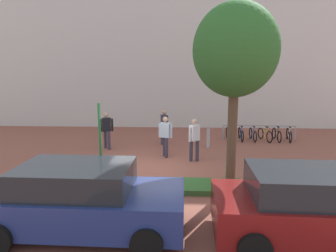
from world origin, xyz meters
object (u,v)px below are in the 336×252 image
bike_rack_cluster (259,134)px  person_suited_dark (107,128)px  person_suited_navy (164,125)px  parking_sign_post (100,134)px  car_navy_sedan (84,200)px  tree_sidewalk (235,51)px  person_shirt_white (194,137)px  bollard_steel (208,138)px  car_maroon_wagon (316,207)px  bike_at_sign (102,174)px  person_shirt_blue (165,134)px

bike_rack_cluster → person_suited_dark: 7.83m
person_suited_dark → person_suited_navy: bearing=22.5°
parking_sign_post → car_navy_sedan: 2.72m
tree_sidewalk → person_shirt_white: tree_sidewalk is taller
tree_sidewalk → parking_sign_post: (-3.94, 0.02, -2.38)m
bollard_steel → car_maroon_wagon: car_maroon_wagon is taller
tree_sidewalk → bike_at_sign: (-3.96, 0.20, -3.74)m
tree_sidewalk → bollard_steel: 6.25m
bollard_steel → car_navy_sedan: size_ratio=0.21×
parking_sign_post → bike_at_sign: parking_sign_post is taller
person_shirt_white → person_suited_dark: size_ratio=1.00×
car_maroon_wagon → bike_rack_cluster: bearing=82.2°
parking_sign_post → person_suited_navy: parking_sign_post is taller
bollard_steel → car_maroon_wagon: size_ratio=0.21×
tree_sidewalk → car_maroon_wagon: 4.45m
bike_at_sign → car_maroon_wagon: (5.27, -2.84, 0.41)m
parking_sign_post → person_shirt_white: 4.18m
bike_rack_cluster → person_shirt_white: 5.23m
person_suited_navy → car_navy_sedan: 8.29m
bike_rack_cluster → person_shirt_white: person_shirt_white is taller
person_suited_navy → person_suited_dark: bearing=-157.5°
person_suited_navy → person_shirt_blue: bearing=-85.6°
car_navy_sedan → tree_sidewalk: bearing=34.8°
person_suited_navy → person_shirt_blue: same height
bike_at_sign → person_shirt_blue: bearing=60.6°
person_suited_dark → bike_rack_cluster: bearing=15.4°
parking_sign_post → bollard_steel: parking_sign_post is taller
person_shirt_white → person_suited_dark: same height
bollard_steel → car_navy_sedan: bearing=-114.3°
bike_at_sign → bollard_steel: size_ratio=1.85×
bike_at_sign → person_shirt_blue: 3.75m
person_suited_dark → bike_at_sign: bearing=-77.5°
person_suited_dark → tree_sidewalk: bearing=-42.9°
bollard_steel → person_suited_dark: size_ratio=0.52×
person_shirt_white → person_shirt_blue: size_ratio=1.00×
person_shirt_blue → car_maroon_wagon: bearing=-60.3°
parking_sign_post → bollard_steel: (3.74, 5.06, -1.25)m
parking_sign_post → bike_rack_cluster: (6.52, 6.64, -1.36)m
tree_sidewalk → person_suited_navy: (-2.33, 5.68, -3.10)m
parking_sign_post → person_suited_navy: size_ratio=1.52×
bollard_steel → person_suited_dark: person_suited_dark is taller
bollard_steel → person_suited_navy: person_suited_navy is taller
parking_sign_post → bike_at_sign: (-0.03, 0.18, -1.35)m
person_suited_navy → bike_at_sign: bearing=-106.7°
person_suited_navy → car_navy_sedan: size_ratio=0.40×
tree_sidewalk → car_maroon_wagon: size_ratio=1.25×
parking_sign_post → person_shirt_white: (2.97, 2.85, -0.72)m
bike_at_sign → bike_rack_cluster: (6.55, 6.46, -0.00)m
person_suited_dark → person_shirt_blue: same height
bike_rack_cluster → person_suited_navy: (-4.91, -0.98, 0.64)m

